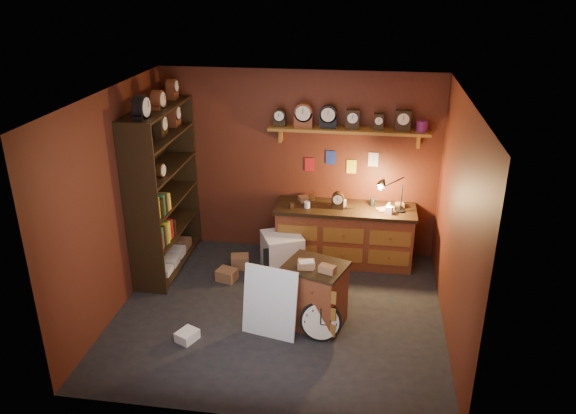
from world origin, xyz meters
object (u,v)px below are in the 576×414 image
Objects in this scene: big_round_clock at (321,321)px; low_cabinet at (314,292)px; shelving_unit at (161,183)px; workbench at (344,231)px.

low_cabinet is at bearing 109.94° from big_round_clock.
shelving_unit is 2.94× the size of low_cabinet.
workbench is 2.26× the size of low_cabinet.
shelving_unit reaches higher than workbench.
shelving_unit is 2.94m from big_round_clock.
workbench reaches higher than low_cabinet.
workbench is at bearing 85.48° from big_round_clock.
workbench is (2.50, 0.49, -0.78)m from shelving_unit.
big_round_clock is (0.11, -0.30, -0.19)m from low_cabinet.
workbench is 1.66m from low_cabinet.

